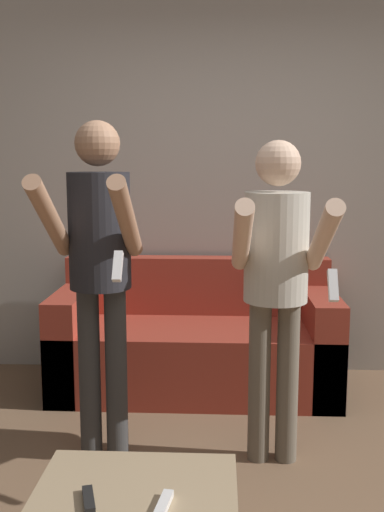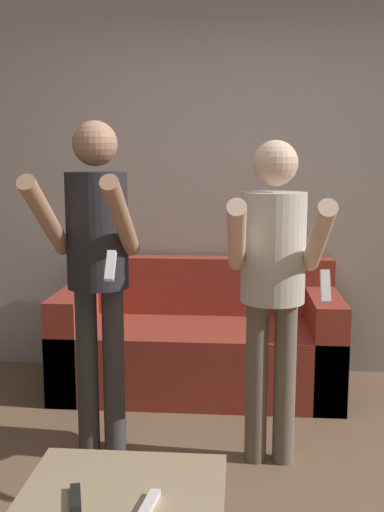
# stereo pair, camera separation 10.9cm
# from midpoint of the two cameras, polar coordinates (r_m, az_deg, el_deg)

# --- Properties ---
(wall_back) EXTENTS (6.40, 0.06, 2.70)m
(wall_back) POSITION_cam_midpoint_polar(r_m,az_deg,el_deg) (4.26, 2.90, 6.91)
(wall_back) COLOR #B7B2A8
(wall_back) RESTS_ON ground_plane
(couch) EXTENTS (1.83, 0.79, 0.84)m
(couch) POSITION_cam_midpoint_polar(r_m,az_deg,el_deg) (4.03, -0.44, -8.45)
(couch) COLOR #9E3828
(couch) RESTS_ON ground_plane
(person_standing_left) EXTENTS (0.42, 0.69, 1.70)m
(person_standing_left) POSITION_cam_midpoint_polar(r_m,az_deg,el_deg) (2.96, -9.87, 0.11)
(person_standing_left) COLOR #383838
(person_standing_left) RESTS_ON ground_plane
(person_standing_right) EXTENTS (0.43, 0.74, 1.61)m
(person_standing_right) POSITION_cam_midpoint_polar(r_m,az_deg,el_deg) (2.90, 6.97, -1.16)
(person_standing_right) COLOR #6B6051
(person_standing_right) RESTS_ON ground_plane
(coffee_table) EXTENTS (0.73, 0.46, 0.35)m
(coffee_table) POSITION_cam_midpoint_polar(r_m,az_deg,el_deg) (2.37, -6.63, -21.54)
(coffee_table) COLOR tan
(coffee_table) RESTS_ON ground_plane
(remote_near) EXTENTS (0.06, 0.15, 0.02)m
(remote_near) POSITION_cam_midpoint_polar(r_m,az_deg,el_deg) (2.20, -4.26, -22.52)
(remote_near) COLOR white
(remote_near) RESTS_ON coffee_table
(remote_far) EXTENTS (0.08, 0.15, 0.02)m
(remote_far) POSITION_cam_midpoint_polar(r_m,az_deg,el_deg) (2.25, -11.30, -21.81)
(remote_far) COLOR black
(remote_far) RESTS_ON coffee_table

